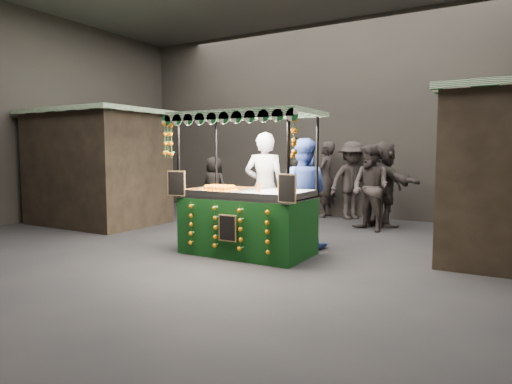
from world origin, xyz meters
The scene contains 13 objects.
ground centered at (0.00, 0.00, 0.00)m, with size 12.00×12.00×0.00m, color black.
market_hall centered at (0.00, 0.00, 3.38)m, with size 12.10×10.10×5.05m.
neighbour_stall_left centered at (-4.40, 1.00, 1.31)m, with size 3.00×2.20×2.60m.
juice_stall centered at (0.24, 0.02, 0.71)m, with size 2.35×1.38×2.28m.
vendor_grey centered at (0.02, 1.01, 1.01)m, with size 0.85×0.69×2.01m.
vendor_blue centered at (0.78, 0.97, 0.94)m, with size 1.03×0.87×1.89m.
shopper_0 centered at (-0.33, 3.03, 0.80)m, with size 0.66×0.52×1.61m.
shopper_1 centered at (1.37, 3.12, 0.91)m, with size 1.09×1.00×1.81m.
shopper_2 centered at (1.37, 3.63, 0.88)m, with size 1.05×0.48×1.76m.
shopper_3 centered at (0.49, 4.60, 0.96)m, with size 1.32×1.41×1.92m.
shopper_4 centered at (-2.81, 3.38, 0.77)m, with size 0.77×0.52×1.54m.
shopper_5 centered at (1.45, 3.90, 0.95)m, with size 1.75×1.52×1.90m.
shopper_6 centered at (-0.20, 4.60, 0.96)m, with size 0.46×0.70×1.93m.
Camera 1 is at (3.92, -6.05, 1.65)m, focal length 31.12 mm.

